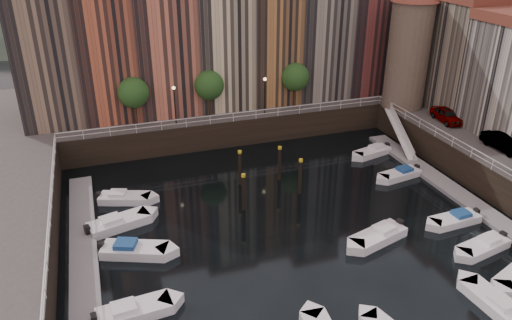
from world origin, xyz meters
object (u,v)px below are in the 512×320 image
object	(u,v)px
car_a	(447,116)
gangway	(400,132)
corner_tower	(409,45)
boat_left_2	(133,250)
car_b	(505,144)
boat_left_1	(133,311)
mooring_pilings	(266,175)

from	to	relation	value
car_a	gangway	bearing A→B (deg)	166.47
corner_tower	car_a	size ratio (longest dim) A/B	3.15
gangway	car_a	xyz separation A→B (m)	(4.43, -1.53, 1.83)
car_a	boat_left_2	bearing A→B (deg)	-159.64
gangway	corner_tower	bearing A→B (deg)	57.20
corner_tower	gangway	world-z (taller)	corner_tower
corner_tower	boat_left_2	xyz separation A→B (m)	(-32.66, -15.11, -9.79)
boat_left_2	car_b	bearing A→B (deg)	23.63
gangway	boat_left_2	distance (m)	31.63
gangway	boat_left_1	bearing A→B (deg)	-150.59
corner_tower	car_a	bearing A→B (deg)	-75.72
gangway	mooring_pilings	bearing A→B (deg)	-164.91
gangway	mooring_pilings	world-z (taller)	gangway
boat_left_1	car_b	bearing A→B (deg)	7.23
boat_left_1	car_b	distance (m)	36.22
corner_tower	boat_left_2	world-z (taller)	corner_tower
mooring_pilings	car_a	xyz separation A→B (m)	(21.57, 3.09, 2.10)
mooring_pilings	boat_left_2	world-z (taller)	mooring_pilings
corner_tower	car_b	bearing A→B (deg)	-82.49
boat_left_1	boat_left_2	world-z (taller)	boat_left_2
corner_tower	boat_left_1	distance (m)	41.01
boat_left_1	car_b	size ratio (longest dim) A/B	1.04
car_b	car_a	bearing A→B (deg)	90.98
gangway	car_b	world-z (taller)	car_b
boat_left_1	gangway	bearing A→B (deg)	24.43
boat_left_2	boat_left_1	bearing A→B (deg)	-74.48
corner_tower	boat_left_2	distance (m)	37.29
corner_tower	car_a	world-z (taller)	corner_tower
mooring_pilings	car_b	distance (m)	22.54
gangway	car_a	bearing A→B (deg)	-19.01
boat_left_2	corner_tower	bearing A→B (deg)	46.72
boat_left_1	boat_left_2	distance (m)	6.62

